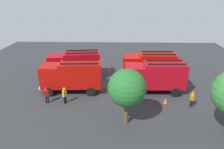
{
  "coord_description": "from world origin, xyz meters",
  "views": [
    {
      "loc": [
        -0.66,
        24.02,
        11.27
      ],
      "look_at": [
        0.0,
        0.0,
        1.4
      ],
      "focal_mm": 32.26,
      "sensor_mm": 36.0,
      "label": 1
    }
  ],
  "objects_px": {
    "fire_truck_1": "(75,63)",
    "firefighter_3": "(47,95)",
    "firefighter_2": "(54,78)",
    "traffic_cone_0": "(166,101)",
    "tree_1": "(127,88)",
    "traffic_cone_1": "(109,69)",
    "traffic_cone_2": "(109,88)",
    "fire_truck_3": "(72,75)",
    "fire_truck_2": "(155,75)",
    "firefighter_4": "(41,75)",
    "firefighter_1": "(192,99)",
    "fire_truck_0": "(149,65)",
    "firefighter_0": "(65,95)"
  },
  "relations": [
    {
      "from": "firefighter_0",
      "to": "firefighter_1",
      "type": "relative_size",
      "value": 1.09
    },
    {
      "from": "fire_truck_1",
      "to": "tree_1",
      "type": "relative_size",
      "value": 1.41
    },
    {
      "from": "firefighter_0",
      "to": "traffic_cone_1",
      "type": "xyz_separation_m",
      "value": [
        -4.41,
        -9.73,
        -0.72
      ]
    },
    {
      "from": "firefighter_0",
      "to": "firefighter_3",
      "type": "bearing_deg",
      "value": -150.04
    },
    {
      "from": "fire_truck_2",
      "to": "tree_1",
      "type": "relative_size",
      "value": 1.38
    },
    {
      "from": "fire_truck_3",
      "to": "firefighter_3",
      "type": "height_order",
      "value": "fire_truck_3"
    },
    {
      "from": "fire_truck_1",
      "to": "firefighter_3",
      "type": "height_order",
      "value": "fire_truck_1"
    },
    {
      "from": "firefighter_2",
      "to": "traffic_cone_0",
      "type": "xyz_separation_m",
      "value": [
        -13.57,
        4.45,
        -0.66
      ]
    },
    {
      "from": "firefighter_0",
      "to": "firefighter_4",
      "type": "xyz_separation_m",
      "value": [
        4.49,
        -5.38,
        0.03
      ]
    },
    {
      "from": "fire_truck_0",
      "to": "traffic_cone_0",
      "type": "relative_size",
      "value": 11.27
    },
    {
      "from": "fire_truck_1",
      "to": "tree_1",
      "type": "bearing_deg",
      "value": 116.26
    },
    {
      "from": "firefighter_0",
      "to": "traffic_cone_2",
      "type": "distance_m",
      "value": 5.76
    },
    {
      "from": "fire_truck_1",
      "to": "fire_truck_3",
      "type": "bearing_deg",
      "value": 90.1
    },
    {
      "from": "firefighter_1",
      "to": "firefighter_2",
      "type": "height_order",
      "value": "firefighter_2"
    },
    {
      "from": "fire_truck_0",
      "to": "traffic_cone_2",
      "type": "distance_m",
      "value": 6.59
    },
    {
      "from": "fire_truck_2",
      "to": "firefighter_4",
      "type": "bearing_deg",
      "value": -10.75
    },
    {
      "from": "fire_truck_2",
      "to": "traffic_cone_0",
      "type": "distance_m",
      "value": 3.36
    },
    {
      "from": "firefighter_4",
      "to": "traffic_cone_2",
      "type": "xyz_separation_m",
      "value": [
        -9.18,
        2.11,
        -0.72
      ]
    },
    {
      "from": "fire_truck_3",
      "to": "traffic_cone_0",
      "type": "relative_size",
      "value": 11.37
    },
    {
      "from": "firefighter_0",
      "to": "firefighter_2",
      "type": "height_order",
      "value": "firefighter_0"
    },
    {
      "from": "firefighter_0",
      "to": "firefighter_1",
      "type": "bearing_deg",
      "value": 28.57
    },
    {
      "from": "fire_truck_1",
      "to": "firefighter_1",
      "type": "xyz_separation_m",
      "value": [
        -13.7,
        7.34,
        -1.24
      ]
    },
    {
      "from": "fire_truck_2",
      "to": "tree_1",
      "type": "height_order",
      "value": "tree_1"
    },
    {
      "from": "fire_truck_0",
      "to": "firefighter_4",
      "type": "relative_size",
      "value": 3.94
    },
    {
      "from": "fire_truck_0",
      "to": "fire_truck_2",
      "type": "bearing_deg",
      "value": 90.79
    },
    {
      "from": "firefighter_2",
      "to": "firefighter_4",
      "type": "xyz_separation_m",
      "value": [
        1.88,
        -0.64,
        0.06
      ]
    },
    {
      "from": "fire_truck_0",
      "to": "fire_truck_2",
      "type": "height_order",
      "value": "same"
    },
    {
      "from": "fire_truck_0",
      "to": "traffic_cone_0",
      "type": "xyz_separation_m",
      "value": [
        -0.97,
        6.44,
        -1.83
      ]
    },
    {
      "from": "fire_truck_3",
      "to": "firefighter_0",
      "type": "distance_m",
      "value": 3.07
    },
    {
      "from": "firefighter_0",
      "to": "tree_1",
      "type": "bearing_deg",
      "value": 2.78
    },
    {
      "from": "fire_truck_3",
      "to": "firefighter_4",
      "type": "height_order",
      "value": "fire_truck_3"
    },
    {
      "from": "fire_truck_0",
      "to": "fire_truck_2",
      "type": "distance_m",
      "value": 3.75
    },
    {
      "from": "fire_truck_0",
      "to": "fire_truck_1",
      "type": "bearing_deg",
      "value": -2.9
    },
    {
      "from": "fire_truck_0",
      "to": "traffic_cone_0",
      "type": "bearing_deg",
      "value": 97.35
    },
    {
      "from": "firefighter_1",
      "to": "firefighter_2",
      "type": "xyz_separation_m",
      "value": [
        16.11,
        -5.06,
        0.07
      ]
    },
    {
      "from": "fire_truck_3",
      "to": "traffic_cone_1",
      "type": "distance_m",
      "value": 8.24
    },
    {
      "from": "firefighter_1",
      "to": "traffic_cone_0",
      "type": "bearing_deg",
      "value": 157.98
    },
    {
      "from": "fire_truck_0",
      "to": "firefighter_4",
      "type": "distance_m",
      "value": 14.58
    },
    {
      "from": "firefighter_1",
      "to": "tree_1",
      "type": "bearing_deg",
      "value": -165.25
    },
    {
      "from": "tree_1",
      "to": "traffic_cone_1",
      "type": "relative_size",
      "value": 8.88
    },
    {
      "from": "firefighter_0",
      "to": "firefighter_2",
      "type": "relative_size",
      "value": 1.03
    },
    {
      "from": "traffic_cone_0",
      "to": "fire_truck_0",
      "type": "bearing_deg",
      "value": -81.41
    },
    {
      "from": "firefighter_1",
      "to": "traffic_cone_1",
      "type": "distance_m",
      "value": 13.57
    },
    {
      "from": "fire_truck_3",
      "to": "firefighter_1",
      "type": "xyz_separation_m",
      "value": [
        -13.2,
        3.16,
        -1.24
      ]
    },
    {
      "from": "firefighter_4",
      "to": "traffic_cone_1",
      "type": "xyz_separation_m",
      "value": [
        -8.9,
        -4.36,
        -0.75
      ]
    },
    {
      "from": "firefighter_3",
      "to": "traffic_cone_0",
      "type": "height_order",
      "value": "firefighter_3"
    },
    {
      "from": "fire_truck_1",
      "to": "traffic_cone_2",
      "type": "distance_m",
      "value": 6.43
    },
    {
      "from": "fire_truck_2",
      "to": "firefighter_0",
      "type": "relative_size",
      "value": 4.04
    },
    {
      "from": "firefighter_2",
      "to": "firefighter_4",
      "type": "distance_m",
      "value": 1.99
    },
    {
      "from": "fire_truck_2",
      "to": "firefighter_2",
      "type": "height_order",
      "value": "fire_truck_2"
    }
  ]
}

